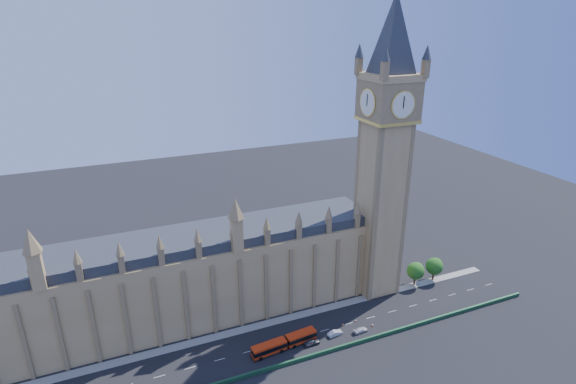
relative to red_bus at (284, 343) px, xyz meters
name	(u,v)px	position (x,y,z in m)	size (l,w,h in m)	color
ground	(287,341)	(2.01, 2.53, -1.75)	(400.00, 400.00, 0.00)	black
palace_westminster	(182,279)	(-22.99, 24.53, 12.12)	(120.00, 20.00, 28.00)	#A4844F
elizabeth_tower	(386,132)	(40.01, 16.52, 52.81)	(20.59, 20.59, 105.00)	#A4844F
bridge_parapet	(300,359)	(2.01, -6.47, -1.15)	(160.00, 0.60, 1.20)	#1E4C2D
kerb_north	(276,321)	(2.01, 12.03, -1.67)	(160.00, 3.00, 0.16)	gray
tree_east_near	(416,270)	(54.24, 12.62, 3.90)	(6.00, 6.00, 8.50)	#382619
tree_east_far	(435,266)	(62.24, 12.62, 3.90)	(6.00, 6.00, 8.50)	#382619
red_bus	(284,343)	(0.00, 0.00, 0.00)	(19.68, 4.70, 3.32)	red
car_grey	(312,342)	(7.85, -1.62, -0.94)	(1.91, 4.75, 1.62)	#393B3F
car_silver	(335,333)	(15.81, -0.66, -0.98)	(1.63, 4.66, 1.54)	#B4B7BC
car_white	(361,330)	(23.47, -2.23, -1.08)	(1.86, 4.57, 1.33)	silver
cone_a	(336,334)	(16.01, -0.60, -1.38)	(0.60, 0.60, 0.74)	black
cone_b	(343,325)	(20.06, 2.38, -1.36)	(0.64, 0.64, 0.78)	black
cone_c	(356,321)	(24.69, 2.52, -1.43)	(0.45, 0.45, 0.64)	black
cone_d	(373,325)	(28.27, -1.26, -1.36)	(0.65, 0.65, 0.79)	black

